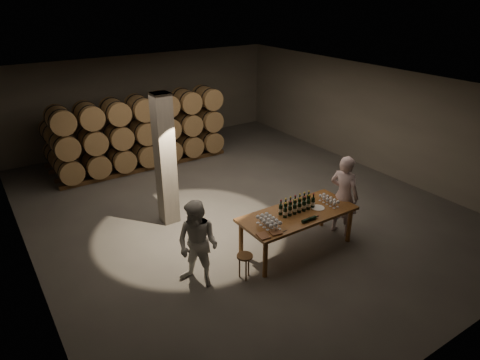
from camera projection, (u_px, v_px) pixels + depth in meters
room at (165, 161)px, 10.00m from camera, size 12.00×12.00×12.00m
tasting_table at (298, 217)px, 9.19m from camera, size 2.60×1.10×0.90m
barrel_stack_back at (128, 131)px, 14.53m from camera, size 5.48×0.95×1.57m
barrel_stack_front at (142, 131)px, 13.32m from camera, size 5.48×0.95×2.31m
bottle_cluster at (297, 206)px, 9.17m from camera, size 0.87×0.24×0.35m
lying_bottles at (309, 219)px, 8.81m from camera, size 0.45×0.08×0.08m
glass_cluster_left at (269, 220)px, 8.59m from camera, size 0.31×0.53×0.18m
glass_cluster_right at (329, 199)px, 9.48m from camera, size 0.19×0.52×0.16m
plate at (318, 208)px, 9.33m from camera, size 0.29×0.29×0.02m
notebook_near at (276, 233)px, 8.38m from camera, size 0.25×0.21×0.03m
notebook_corner at (263, 236)px, 8.28m from camera, size 0.23×0.28×0.02m
pen at (285, 231)px, 8.46m from camera, size 0.13×0.03×0.01m
stool at (245, 259)px, 8.38m from camera, size 0.32×0.32×0.53m
person_man at (344, 196)px, 9.75m from camera, size 0.63×0.80×1.93m
person_woman at (198, 244)px, 8.05m from camera, size 1.02×1.09×1.77m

